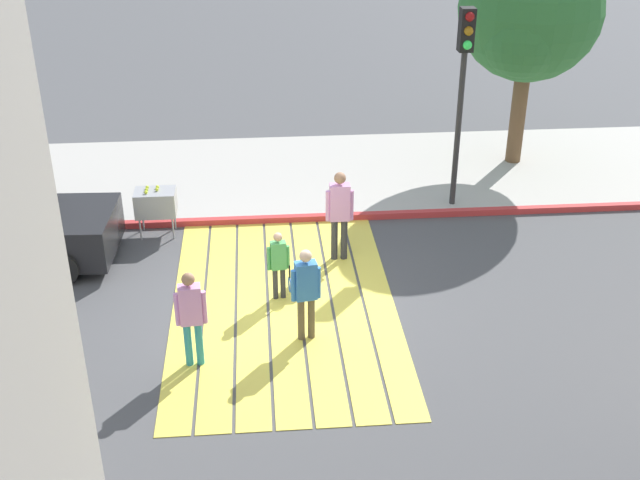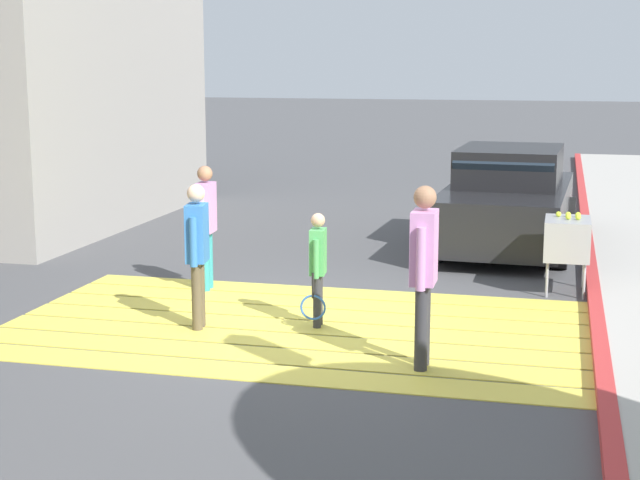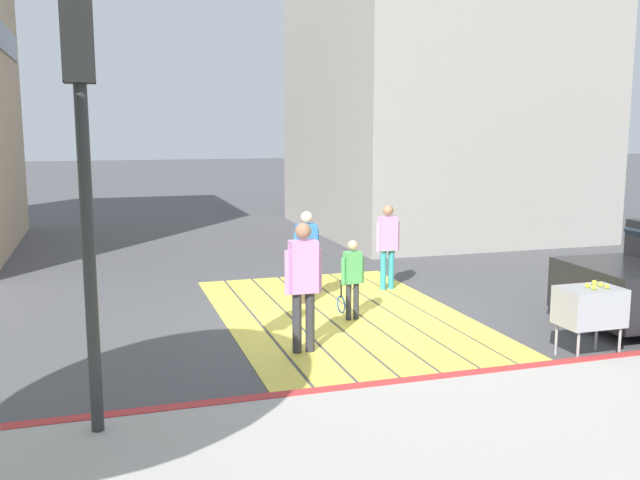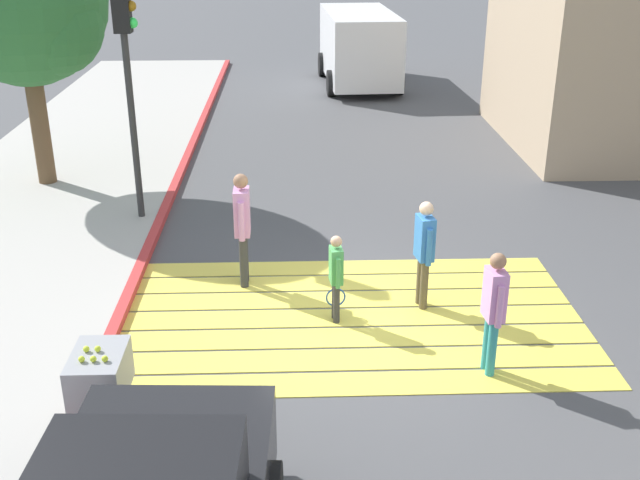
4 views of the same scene
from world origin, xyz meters
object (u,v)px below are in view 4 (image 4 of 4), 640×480
at_px(tennis_ball_cart, 100,374).
at_px(van_down_street, 359,46).
at_px(pedestrian_adult_lead, 424,247).
at_px(street_tree, 27,6).
at_px(pedestrian_adult_trailing, 242,222).
at_px(traffic_light_corner, 127,55).
at_px(pedestrian_child_with_racket, 336,274).
at_px(pedestrian_adult_side, 494,305).

bearing_deg(tennis_ball_cart, van_down_street, 76.80).
height_order(tennis_ball_cart, pedestrian_adult_lead, pedestrian_adult_lead).
distance_m(street_tree, pedestrian_adult_trailing, 6.78).
bearing_deg(tennis_ball_cart, street_tree, 109.48).
bearing_deg(traffic_light_corner, van_down_street, 67.69).
bearing_deg(van_down_street, tennis_ball_cart, -103.20).
distance_m(van_down_street, tennis_ball_cart, 18.77).
xyz_separation_m(pedestrian_adult_trailing, pedestrian_child_with_racket, (1.33, -1.18, -0.31)).
distance_m(street_tree, pedestrian_adult_lead, 9.11).
relative_size(tennis_ball_cart, pedestrian_adult_side, 0.63).
bearing_deg(traffic_light_corner, pedestrian_adult_side, -45.26).
bearing_deg(pedestrian_adult_side, pedestrian_child_with_racket, 142.93).
height_order(street_tree, pedestrian_adult_lead, street_tree).
xyz_separation_m(street_tree, pedestrian_adult_side, (7.35, -7.17, -2.69)).
bearing_deg(van_down_street, pedestrian_adult_trailing, -101.31).
xyz_separation_m(tennis_ball_cart, pedestrian_adult_lead, (3.92, 2.72, 0.24)).
bearing_deg(pedestrian_adult_side, street_tree, 135.71).
bearing_deg(pedestrian_adult_lead, pedestrian_adult_side, -72.41).
bearing_deg(pedestrian_adult_side, van_down_street, 90.62).
bearing_deg(pedestrian_adult_lead, street_tree, 141.39).
bearing_deg(street_tree, traffic_light_corner, -41.89).
bearing_deg(van_down_street, pedestrian_child_with_racket, -95.82).
distance_m(traffic_light_corner, pedestrian_adult_lead, 6.12).
distance_m(tennis_ball_cart, pedestrian_adult_side, 4.58).
height_order(tennis_ball_cart, pedestrian_child_with_racket, pedestrian_child_with_racket).
relative_size(van_down_street, pedestrian_adult_trailing, 2.98).
distance_m(pedestrian_adult_lead, pedestrian_adult_side, 1.83).
xyz_separation_m(van_down_street, pedestrian_child_with_racket, (-1.62, -15.92, -0.56)).
bearing_deg(street_tree, pedestrian_child_with_racket, -46.33).
bearing_deg(pedestrian_adult_trailing, pedestrian_adult_lead, -17.23).
relative_size(pedestrian_adult_side, pedestrian_child_with_racket, 1.25).
relative_size(traffic_light_corner, pedestrian_adult_trailing, 2.39).
height_order(van_down_street, tennis_ball_cart, van_down_street).
distance_m(tennis_ball_cart, pedestrian_child_with_racket, 3.55).
bearing_deg(van_down_street, traffic_light_corner, -112.31).
height_order(pedestrian_adult_lead, pedestrian_adult_trailing, pedestrian_adult_trailing).
xyz_separation_m(van_down_street, tennis_ball_cart, (-4.28, -18.26, -0.58)).
xyz_separation_m(tennis_ball_cart, pedestrian_child_with_racket, (2.66, 2.34, 0.02)).
bearing_deg(pedestrian_adult_trailing, traffic_light_corner, 127.17).
bearing_deg(pedestrian_adult_side, tennis_ball_cart, -167.71).
xyz_separation_m(pedestrian_adult_lead, pedestrian_adult_trailing, (-2.59, 0.80, 0.10)).
bearing_deg(tennis_ball_cart, pedestrian_child_with_racket, 41.34).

